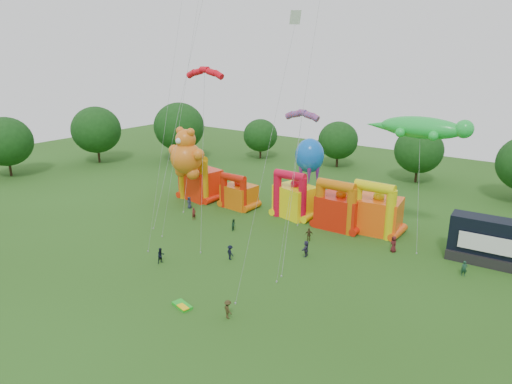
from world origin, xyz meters
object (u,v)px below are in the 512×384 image
Objects in this scene: spectator_0 at (189,203)px; spectator_4 at (309,235)px; bouncy_castle_2 at (294,199)px; bouncy_castle_0 at (199,181)px; gecko_kite at (419,168)px; teddy_bear_kite at (186,160)px; stage_trailer at (488,241)px; octopus_kite at (306,179)px.

spectator_0 reaches higher than spectator_4.
bouncy_castle_2 is at bearing -81.81° from spectator_4.
gecko_kite reaches higher than bouncy_castle_0.
bouncy_castle_0 reaches higher than bouncy_castle_2.
spectator_4 is at bearing -145.49° from gecko_kite.
bouncy_castle_0 is 5.88m from teddy_bear_kite.
bouncy_castle_0 is 0.90× the size of stage_trailer.
octopus_kite is at bearing 173.48° from stage_trailer.
octopus_kite reaches higher than spectator_0.
teddy_bear_kite reaches higher than octopus_kite.
bouncy_castle_2 is 0.57× the size of teddy_bear_kite.
teddy_bear_kite is at bearing -159.17° from bouncy_castle_2.
spectator_0 is at bearing -65.70° from bouncy_castle_0.
stage_trailer reaches higher than spectator_4.
spectator_4 is at bearing -161.11° from stage_trailer.
bouncy_castle_2 is at bearing 21.66° from spectator_0.
stage_trailer is 39.14m from spectator_0.
stage_trailer is at bearing 6.90° from spectator_0.
teddy_bear_kite is at bearing 143.10° from spectator_0.
bouncy_castle_2 is at bearing -96.61° from octopus_kite.
gecko_kite is 16.69m from octopus_kite.
gecko_kite is (31.12, 6.25, 2.24)m from teddy_bear_kite.
bouncy_castle_0 is 1.08× the size of bouncy_castle_2.
teddy_bear_kite is at bearing -72.56° from bouncy_castle_0.
bouncy_castle_0 is 16.18m from bouncy_castle_2.
octopus_kite is 11.45m from spectator_4.
bouncy_castle_0 reaches higher than stage_trailer.
stage_trailer is (40.62, 1.69, -0.29)m from bouncy_castle_0.
teddy_bear_kite is 21.83m from spectator_4.
gecko_kite is at bearing 10.54° from spectator_0.
spectator_4 is at bearing -11.81° from bouncy_castle_0.
stage_trailer is 4.65× the size of spectator_0.
bouncy_castle_0 is at bearing -177.62° from stage_trailer.
teddy_bear_kite is at bearing -37.33° from spectator_4.
spectator_0 is at bearing -148.32° from octopus_kite.
gecko_kite is at bearing 4.20° from bouncy_castle_0.
spectator_4 is (22.15, -4.63, -1.90)m from bouncy_castle_0.
gecko_kite is at bearing 2.12° from bouncy_castle_2.
bouncy_castle_2 is 3.48m from octopus_kite.
spectator_0 is (-14.08, -6.19, -1.69)m from bouncy_castle_2.
octopus_kite is at bearing -92.93° from spectator_4.
spectator_0 is (-30.34, -6.80, -8.36)m from gecko_kite.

